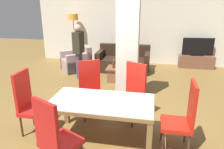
% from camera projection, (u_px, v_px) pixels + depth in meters
% --- Properties ---
extents(ground_plane, '(18.00, 18.00, 0.00)m').
position_uv_depth(ground_plane, '(102.00, 139.00, 3.74)').
color(ground_plane, brown).
extents(back_wall, '(7.20, 0.09, 2.70)m').
position_uv_depth(back_wall, '(134.00, 26.00, 7.95)').
color(back_wall, beige).
rests_on(back_wall, ground_plane).
extents(divider_pillar, '(0.47, 0.37, 2.70)m').
position_uv_depth(divider_pillar, '(128.00, 44.00, 4.76)').
color(divider_pillar, beige).
rests_on(divider_pillar, ground_plane).
extents(dining_table, '(1.68, 0.89, 0.73)m').
position_uv_depth(dining_table, '(102.00, 109.00, 3.56)').
color(dining_table, brown).
rests_on(dining_table, ground_plane).
extents(dining_chair_head_right, '(0.46, 0.46, 1.13)m').
position_uv_depth(dining_chair_head_right, '(183.00, 116.00, 3.32)').
color(dining_chair_head_right, '#B41D11').
rests_on(dining_chair_head_right, ground_plane).
extents(dining_chair_far_right, '(0.62, 0.62, 1.13)m').
position_uv_depth(dining_chair_far_right, '(133.00, 91.00, 4.23)').
color(dining_chair_far_right, red).
rests_on(dining_chair_far_right, ground_plane).
extents(dining_chair_far_left, '(0.62, 0.62, 1.13)m').
position_uv_depth(dining_chair_far_left, '(91.00, 88.00, 4.38)').
color(dining_chair_far_left, '#B21811').
rests_on(dining_chair_far_left, ground_plane).
extents(dining_chair_head_left, '(0.46, 0.46, 1.13)m').
position_uv_depth(dining_chair_head_left, '(30.00, 102.00, 3.79)').
color(dining_chair_head_left, red).
rests_on(dining_chair_head_left, ground_plane).
extents(dining_chair_near_left, '(0.62, 0.62, 1.13)m').
position_uv_depth(dining_chair_near_left, '(55.00, 136.00, 2.84)').
color(dining_chair_near_left, '#B21818').
rests_on(dining_chair_near_left, ground_plane).
extents(sofa, '(1.73, 0.91, 0.83)m').
position_uv_depth(sofa, '(123.00, 62.00, 7.35)').
color(sofa, black).
rests_on(sofa, ground_plane).
extents(armchair, '(1.17, 1.16, 0.82)m').
position_uv_depth(armchair, '(77.00, 62.00, 7.35)').
color(armchair, gray).
rests_on(armchair, ground_plane).
extents(coffee_table, '(0.74, 0.53, 0.42)m').
position_uv_depth(coffee_table, '(120.00, 74.00, 6.35)').
color(coffee_table, brown).
rests_on(coffee_table, ground_plane).
extents(bottle, '(0.08, 0.08, 0.24)m').
position_uv_depth(bottle, '(114.00, 65.00, 6.24)').
color(bottle, '#4C2D14').
rests_on(bottle, coffee_table).
extents(tv_stand, '(1.18, 0.40, 0.44)m').
position_uv_depth(tv_stand, '(196.00, 62.00, 7.65)').
color(tv_stand, brown).
rests_on(tv_stand, ground_plane).
extents(tv_screen, '(1.04, 0.25, 0.61)m').
position_uv_depth(tv_screen, '(198.00, 47.00, 7.48)').
color(tv_screen, black).
rests_on(tv_screen, tv_stand).
extents(floor_lamp, '(0.37, 0.37, 1.80)m').
position_uv_depth(floor_lamp, '(73.00, 21.00, 7.96)').
color(floor_lamp, '#B7B7BC').
rests_on(floor_lamp, ground_plane).
extents(standing_person, '(0.25, 0.40, 1.61)m').
position_uv_depth(standing_person, '(79.00, 48.00, 6.44)').
color(standing_person, '#3E3A58').
rests_on(standing_person, ground_plane).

